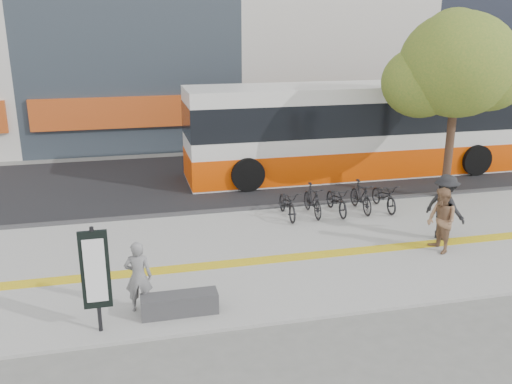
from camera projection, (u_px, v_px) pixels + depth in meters
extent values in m
plane|color=#63645F|center=(283.00, 279.00, 13.34)|extent=(120.00, 120.00, 0.00)
cube|color=gray|center=(267.00, 253.00, 14.73)|extent=(40.00, 7.00, 0.08)
cube|color=yellow|center=(272.00, 259.00, 14.25)|extent=(40.00, 0.45, 0.01)
cube|color=black|center=(219.00, 179.00, 21.69)|extent=(40.00, 8.00, 0.06)
cube|color=#333335|center=(240.00, 210.00, 17.97)|extent=(40.00, 0.25, 0.14)
cube|color=#B74818|center=(242.00, 108.00, 26.24)|extent=(19.00, 0.50, 1.40)
cube|color=#333335|center=(180.00, 304.00, 11.56)|extent=(1.60, 0.45, 0.45)
cylinder|color=black|center=(96.00, 280.00, 10.67)|extent=(0.08, 0.08, 2.20)
cube|color=black|center=(95.00, 270.00, 10.60)|extent=(0.55, 0.08, 1.60)
cube|color=white|center=(95.00, 271.00, 10.56)|extent=(0.40, 0.02, 1.30)
cylinder|color=#321F17|center=(449.00, 152.00, 18.81)|extent=(0.28, 0.28, 3.20)
ellipsoid|color=#456A23|center=(458.00, 64.00, 17.94)|extent=(3.80, 3.80, 3.42)
ellipsoid|color=#456A23|center=(421.00, 82.00, 18.36)|extent=(2.60, 2.60, 2.34)
ellipsoid|color=#456A23|center=(489.00, 78.00, 17.89)|extent=(2.40, 2.40, 2.16)
ellipsoid|color=#456A23|center=(455.00, 38.00, 18.51)|extent=(2.20, 2.20, 1.98)
cube|color=silver|center=(354.00, 130.00, 21.88)|extent=(13.29, 2.77, 3.54)
cube|color=#DA4304|center=(353.00, 158.00, 22.23)|extent=(13.31, 2.79, 1.11)
cube|color=black|center=(355.00, 114.00, 21.70)|extent=(13.31, 2.79, 1.22)
cylinder|color=black|center=(248.00, 174.00, 19.91)|extent=(1.22, 0.39, 1.22)
cylinder|color=black|center=(233.00, 157.00, 22.48)|extent=(1.22, 0.39, 1.22)
cylinder|color=black|center=(476.00, 160.00, 21.98)|extent=(1.22, 0.39, 1.22)
cylinder|color=black|center=(438.00, 145.00, 24.55)|extent=(1.22, 0.39, 1.22)
imported|color=black|center=(288.00, 204.00, 17.19)|extent=(0.60, 1.70, 0.89)
imported|color=black|center=(313.00, 200.00, 17.36)|extent=(0.47, 1.65, 0.99)
imported|color=black|center=(337.00, 200.00, 17.55)|extent=(0.60, 1.70, 0.89)
imported|color=black|center=(361.00, 196.00, 17.72)|extent=(0.47, 1.65, 0.99)
imported|color=black|center=(384.00, 196.00, 17.91)|extent=(0.60, 1.70, 0.89)
imported|color=black|center=(138.00, 276.00, 11.54)|extent=(0.62, 0.46, 1.56)
imported|color=#876144|center=(441.00, 221.00, 14.50)|extent=(0.68, 0.86, 1.75)
imported|color=black|center=(445.00, 207.00, 15.37)|extent=(1.12, 1.38, 1.86)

